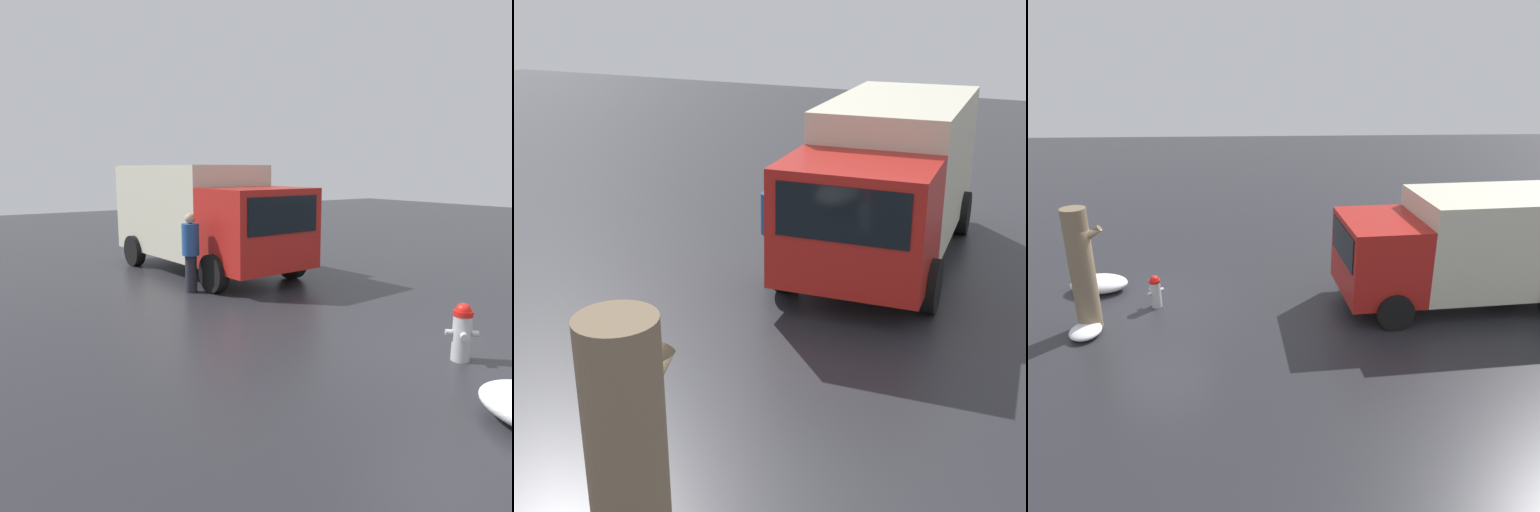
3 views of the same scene
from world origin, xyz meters
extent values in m
plane|color=#28282D|center=(0.00, 0.00, 0.00)|extent=(60.00, 60.00, 0.00)
cylinder|color=#B7B7BC|center=(0.00, 0.00, 0.35)|extent=(0.27, 0.27, 0.69)
cylinder|color=red|center=(0.00, 0.00, 0.73)|extent=(0.29, 0.29, 0.08)
sphere|color=red|center=(0.00, 0.00, 0.77)|extent=(0.23, 0.23, 0.23)
cylinder|color=#B7B7BC|center=(-0.13, 0.13, 0.43)|extent=(0.15, 0.15, 0.11)
cylinder|color=#B7B7BC|center=(-0.13, -0.13, 0.43)|extent=(0.13, 0.13, 0.09)
cylinder|color=#B7B7BC|center=(0.13, 0.13, 0.43)|extent=(0.13, 0.13, 0.09)
cube|color=red|center=(5.74, -0.23, 1.42)|extent=(2.06, 2.59, 1.94)
cube|color=black|center=(4.80, -0.30, 1.81)|extent=(0.19, 2.06, 0.85)
cube|color=beige|center=(8.91, 0.02, 1.69)|extent=(4.65, 2.79, 2.49)
cylinder|color=black|center=(5.93, -1.44, 0.45)|extent=(0.92, 0.35, 0.90)
cylinder|color=black|center=(5.74, 1.00, 0.45)|extent=(0.92, 0.35, 0.90)
cylinder|color=black|center=(10.12, -1.12, 0.45)|extent=(0.92, 0.35, 0.90)
cylinder|color=black|center=(9.93, 1.33, 0.45)|extent=(0.92, 0.35, 0.90)
cylinder|color=#23232D|center=(6.06, 1.42, 0.44)|extent=(0.27, 0.27, 0.88)
cylinder|color=#234C8C|center=(6.06, 1.42, 1.24)|extent=(0.40, 0.40, 0.73)
sphere|color=tan|center=(6.06, 1.42, 1.72)|extent=(0.24, 0.24, 0.24)
camera|label=1|loc=(-4.16, 6.54, 2.84)|focal=35.00mm
camera|label=2|loc=(-4.64, -3.65, 4.97)|focal=50.00mm
camera|label=3|loc=(2.76, -11.84, 6.12)|focal=35.00mm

